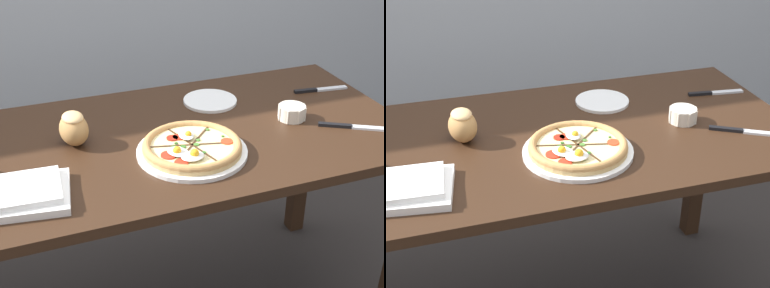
# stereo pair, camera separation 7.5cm
# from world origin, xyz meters

# --- Properties ---
(dining_table) EXTENTS (1.45, 0.71, 0.73)m
(dining_table) POSITION_xyz_m (0.00, 0.00, 0.63)
(dining_table) COLOR #331E11
(dining_table) RESTS_ON ground_plane
(pizza) EXTENTS (0.30, 0.30, 0.05)m
(pizza) POSITION_xyz_m (0.04, -0.12, 0.75)
(pizza) COLOR white
(pizza) RESTS_ON dining_table
(ramekin_bowl) EXTENTS (0.09, 0.09, 0.04)m
(ramekin_bowl) POSITION_xyz_m (0.40, -0.03, 0.76)
(ramekin_bowl) COLOR silver
(ramekin_bowl) RESTS_ON dining_table
(napkin_folded) EXTENTS (0.24, 0.21, 0.04)m
(napkin_folded) POSITION_xyz_m (-0.41, -0.18, 0.75)
(napkin_folded) COLOR white
(napkin_folded) RESTS_ON dining_table
(bread_piece_mid) EXTENTS (0.09, 0.11, 0.10)m
(bread_piece_mid) POSITION_xyz_m (-0.25, 0.05, 0.78)
(bread_piece_mid) COLOR #B27F47
(bread_piece_mid) RESTS_ON dining_table
(knife_main) EXTENTS (0.21, 0.13, 0.01)m
(knife_main) POSITION_xyz_m (0.55, -0.15, 0.74)
(knife_main) COLOR silver
(knife_main) RESTS_ON dining_table
(knife_spare) EXTENTS (0.19, 0.04, 0.01)m
(knife_spare) POSITION_xyz_m (0.60, 0.13, 0.74)
(knife_spare) COLOR silver
(knife_spare) RESTS_ON dining_table
(side_saucer) EXTENTS (0.17, 0.17, 0.01)m
(side_saucer) POSITION_xyz_m (0.21, 0.17, 0.74)
(side_saucer) COLOR white
(side_saucer) RESTS_ON dining_table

